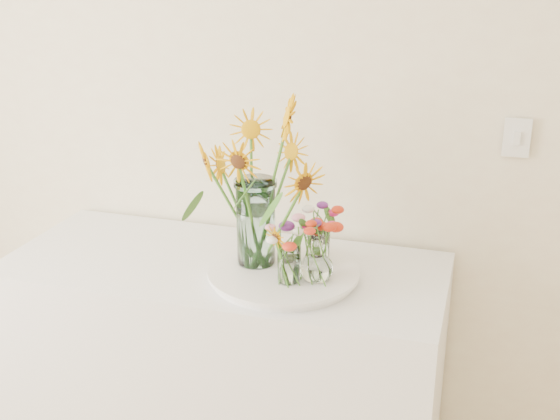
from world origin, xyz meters
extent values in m
cube|color=white|center=(-0.15, 1.93, 0.45)|extent=(1.40, 0.60, 0.90)
cylinder|color=white|center=(0.07, 1.88, 0.91)|extent=(0.44, 0.44, 0.02)
cylinder|color=#A3CCD1|center=(-0.03, 1.91, 1.06)|extent=(0.14, 0.14, 0.27)
cylinder|color=white|center=(0.11, 1.81, 0.98)|extent=(0.07, 0.07, 0.11)
cylinder|color=white|center=(0.16, 1.96, 0.98)|extent=(0.08, 0.08, 0.12)
camera|label=1|loc=(0.62, 0.04, 1.83)|focal=45.00mm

